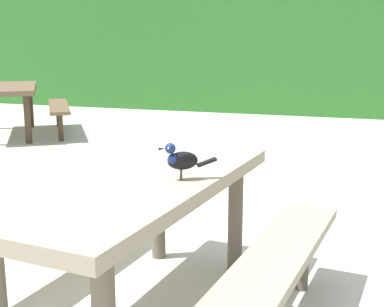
# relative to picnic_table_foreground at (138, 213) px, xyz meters

# --- Properties ---
(ground_plane) EXTENTS (60.00, 60.00, 0.00)m
(ground_plane) POSITION_rel_picnic_table_foreground_xyz_m (-0.33, 0.26, -0.56)
(ground_plane) COLOR beige
(hedge_wall) EXTENTS (28.00, 1.57, 2.26)m
(hedge_wall) POSITION_rel_picnic_table_foreground_xyz_m (-0.33, 8.40, 0.58)
(hedge_wall) COLOR #2D6B28
(hedge_wall) RESTS_ON ground
(picnic_table_foreground) EXTENTS (1.88, 1.91, 0.74)m
(picnic_table_foreground) POSITION_rel_picnic_table_foreground_xyz_m (0.00, 0.00, 0.00)
(picnic_table_foreground) COLOR gray
(picnic_table_foreground) RESTS_ON ground
(bird_grackle) EXTENTS (0.26, 0.17, 0.18)m
(bird_grackle) POSITION_rel_picnic_table_foreground_xyz_m (0.22, 0.03, 0.29)
(bird_grackle) COLOR black
(bird_grackle) RESTS_ON picnic_table_foreground
(picnic_table_mid_left) EXTENTS (2.34, 2.35, 0.74)m
(picnic_table_mid_left) POSITION_rel_picnic_table_foreground_xyz_m (-3.90, 4.27, 0.00)
(picnic_table_mid_left) COLOR brown
(picnic_table_mid_left) RESTS_ON ground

